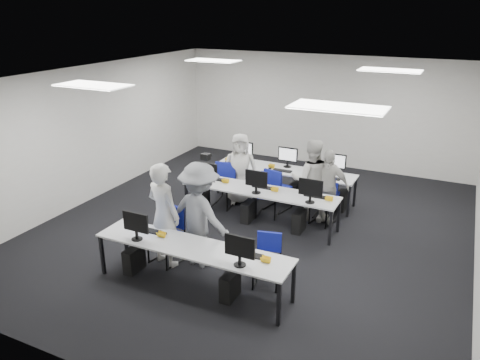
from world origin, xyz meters
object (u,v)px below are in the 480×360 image
at_px(chair_2, 222,194).
at_px(student_0, 164,215).
at_px(student_2, 240,169).
at_px(chair_5, 228,188).
at_px(desk_front, 192,249).
at_px(chair_7, 326,203).
at_px(chair_6, 277,196).
at_px(desk_mid, 260,192).
at_px(chair_4, 323,211).
at_px(student_1, 311,180).
at_px(chair_1, 267,269).
at_px(chair_3, 268,202).
at_px(chair_0, 167,245).
at_px(student_3, 327,186).
at_px(photographer, 200,215).

distance_m(chair_2, student_0, 2.68).
bearing_deg(student_2, chair_5, 163.73).
xyz_separation_m(desk_front, chair_7, (1.12, 3.54, -0.39)).
relative_size(chair_6, student_0, 0.52).
height_order(desk_mid, chair_4, chair_4).
xyz_separation_m(desk_front, student_1, (0.84, 3.30, 0.17)).
relative_size(chair_1, chair_3, 0.92).
relative_size(chair_0, chair_4, 1.14).
bearing_deg(desk_front, chair_0, 147.89).
relative_size(desk_front, student_2, 2.01).
relative_size(chair_4, student_3, 0.56).
xyz_separation_m(desk_mid, student_2, (-0.83, 0.81, 0.12)).
bearing_deg(student_2, chair_1, -78.59).
xyz_separation_m(chair_6, photographer, (-0.33, -2.72, 0.61)).
bearing_deg(chair_6, chair_4, 0.54).
distance_m(student_1, student_2, 1.67).
distance_m(desk_front, chair_1, 1.24).
bearing_deg(chair_1, student_2, 110.28).
distance_m(desk_mid, chair_5, 1.41).
relative_size(chair_5, student_2, 0.62).
distance_m(chair_0, student_3, 3.46).
relative_size(chair_4, student_2, 0.54).
xyz_separation_m(chair_1, chair_7, (0.12, 2.94, 0.03)).
xyz_separation_m(chair_2, chair_6, (1.16, 0.38, 0.00)).
distance_m(desk_mid, chair_4, 1.37).
bearing_deg(chair_4, student_3, 99.57).
distance_m(chair_0, chair_1, 1.84).
relative_size(desk_front, student_0, 1.76).
distance_m(chair_5, student_2, 0.57).
relative_size(desk_mid, chair_2, 3.45).
xyz_separation_m(chair_2, student_3, (2.26, 0.25, 0.47)).
xyz_separation_m(chair_4, student_3, (0.01, 0.12, 0.50)).
bearing_deg(chair_5, chair_0, -95.78).
bearing_deg(chair_1, chair_3, 99.46).
distance_m(desk_front, chair_4, 3.41).
distance_m(chair_5, photographer, 2.88).
height_order(chair_3, chair_6, chair_6).
height_order(desk_mid, chair_3, chair_3).
distance_m(student_0, student_3, 3.48).
bearing_deg(chair_3, chair_0, -117.76).
bearing_deg(desk_front, student_3, 70.44).
distance_m(chair_2, chair_6, 1.22).
relative_size(chair_1, chair_6, 0.88).
height_order(chair_4, student_0, student_0).
bearing_deg(student_2, chair_2, -147.29).
relative_size(chair_6, chair_7, 1.02).
bearing_deg(chair_6, student_2, -166.23).
relative_size(chair_3, student_2, 0.57).
distance_m(desk_front, chair_2, 3.26).
bearing_deg(chair_7, desk_mid, -140.33).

